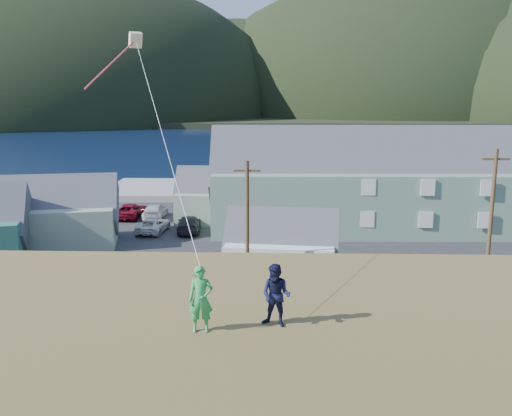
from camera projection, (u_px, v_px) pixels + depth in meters
The scene contains 15 objects.
ground at pixel (235, 310), 34.17m from camera, with size 900.00×900.00×0.00m, color #0A1638.
grass_strip at pixel (233, 323), 32.21m from camera, with size 110.00×8.00×0.10m, color #4C3D19.
waterfront_lot at pixel (248, 238), 50.81m from camera, with size 72.00×36.00×0.12m, color #28282B.
wharf at pixel (210, 190), 73.45m from camera, with size 26.00×14.00×0.90m, color gray.
far_shore at pixel (271, 111), 357.14m from camera, with size 900.00×320.00×2.00m, color black.
far_hills at pixel (337, 112), 306.24m from camera, with size 760.00×265.00×143.00m.
lodge at pixel (392, 183), 53.06m from camera, with size 33.94×10.31×11.86m.
shed_palegreen_near at pixel (57, 214), 48.00m from camera, with size 11.03×8.12×7.27m.
shed_white at pixel (281, 248), 38.98m from camera, with size 8.16×5.84×6.12m.
shed_palegreen_far at pixel (227, 197), 56.72m from camera, with size 10.26×6.06×6.79m.
utility_poles at pixel (228, 229), 34.72m from camera, with size 33.56×0.24×9.48m.
parked_cars at pixel (164, 217), 55.91m from camera, with size 22.51×11.71×1.49m.
kite_flyer_green at pixel (201, 299), 13.58m from camera, with size 0.59×0.39×1.63m, color green.
kite_flyer_navy at pixel (276, 295), 13.92m from camera, with size 0.76×0.59×1.57m, color black.
kite_rig at pixel (133, 46), 20.93m from camera, with size 2.38×4.84×11.39m.
Camera 1 is at (2.29, -32.20, 12.86)m, focal length 40.00 mm.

